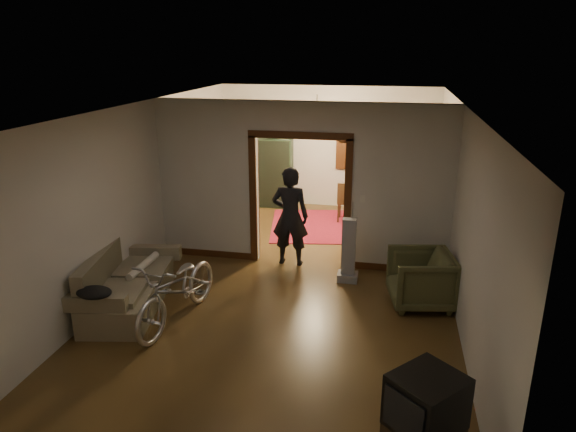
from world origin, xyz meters
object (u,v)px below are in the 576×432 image
(sofa, at_px, (128,279))
(armchair, at_px, (420,279))
(bicycle, at_px, (178,289))
(person, at_px, (290,216))
(desk, at_px, (374,202))
(locker, at_px, (275,173))

(sofa, height_order, armchair, sofa)
(sofa, height_order, bicycle, bicycle)
(sofa, bearing_deg, person, 34.90)
(bicycle, distance_m, person, 2.56)
(desk, bearing_deg, sofa, -144.08)
(bicycle, xyz_separation_m, locker, (0.09, 5.56, 0.32))
(desk, bearing_deg, person, -134.69)
(sofa, height_order, locker, locker)
(sofa, height_order, person, person)
(bicycle, height_order, desk, bicycle)
(bicycle, distance_m, locker, 5.57)
(desk, bearing_deg, armchair, -97.94)
(locker, bearing_deg, sofa, -102.54)
(person, bearing_deg, desk, -114.57)
(sofa, xyz_separation_m, desk, (3.31, 4.88, -0.09))
(person, height_order, desk, person)
(armchair, bearing_deg, bicycle, -80.88)
(armchair, xyz_separation_m, desk, (-0.84, 3.96, -0.05))
(sofa, relative_size, person, 1.10)
(locker, bearing_deg, bicycle, -93.07)
(armchair, relative_size, desk, 0.93)
(sofa, relative_size, armchair, 2.15)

